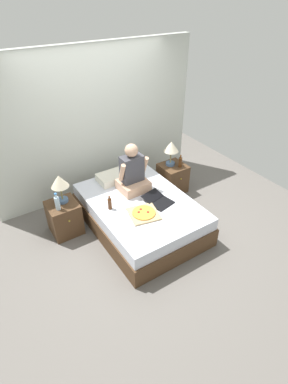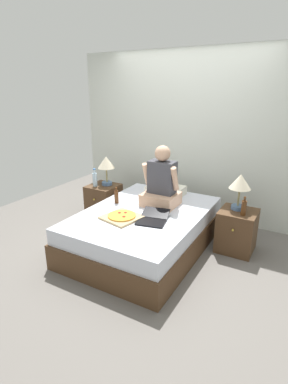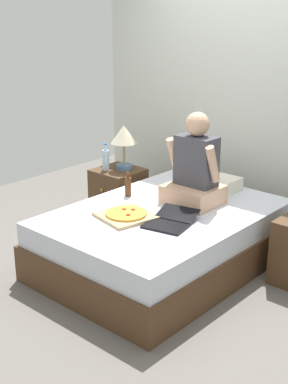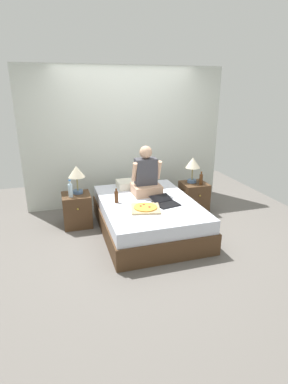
{
  "view_description": "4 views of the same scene",
  "coord_description": "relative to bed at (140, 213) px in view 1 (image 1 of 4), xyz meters",
  "views": [
    {
      "loc": [
        -1.92,
        -3.07,
        3.2
      ],
      "look_at": [
        -0.02,
        -0.15,
        0.75
      ],
      "focal_mm": 28.0,
      "sensor_mm": 36.0,
      "label": 1
    },
    {
      "loc": [
        1.7,
        -2.99,
        1.95
      ],
      "look_at": [
        0.01,
        -0.04,
        0.77
      ],
      "focal_mm": 28.0,
      "sensor_mm": 36.0,
      "label": 2
    },
    {
      "loc": [
        2.6,
        -3.17,
        2.08
      ],
      "look_at": [
        -0.01,
        -0.23,
        0.72
      ],
      "focal_mm": 50.0,
      "sensor_mm": 36.0,
      "label": 3
    },
    {
      "loc": [
        -1.28,
        -4.06,
        2.14
      ],
      "look_at": [
        -0.1,
        -0.14,
        0.7
      ],
      "focal_mm": 28.0,
      "sensor_mm": 36.0,
      "label": 4
    }
  ],
  "objects": [
    {
      "name": "laptop",
      "position": [
        0.22,
        -0.2,
        0.27
      ],
      "size": [
        0.4,
        0.47,
        0.07
      ],
      "color": "black",
      "rests_on": "bed"
    },
    {
      "name": "pillow",
      "position": [
        -0.06,
        0.72,
        0.31
      ],
      "size": [
        0.52,
        0.34,
        0.12
      ],
      "primitive_type": "cube",
      "color": "silver",
      "rests_on": "bed"
    },
    {
      "name": "lamp_on_left_nightstand",
      "position": [
        -0.99,
        0.57,
        0.61
      ],
      "size": [
        0.26,
        0.26,
        0.45
      ],
      "color": "#4C6B93",
      "rests_on": "nightstand_left"
    },
    {
      "name": "water_bottle",
      "position": [
        -1.11,
        0.43,
        0.4
      ],
      "size": [
        0.07,
        0.07,
        0.28
      ],
      "color": "silver",
      "rests_on": "nightstand_left"
    },
    {
      "name": "ground_plane",
      "position": [
        0.0,
        0.0,
        -0.25
      ],
      "size": [
        5.7,
        5.7,
        0.0
      ],
      "primitive_type": "plane",
      "color": "#66605B"
    },
    {
      "name": "pizza_box",
      "position": [
        -0.13,
        -0.31,
        0.27
      ],
      "size": [
        0.48,
        0.48,
        0.04
      ],
      "color": "tan",
      "rests_on": "bed"
    },
    {
      "name": "beer_bottle_on_bed",
      "position": [
        -0.47,
        0.07,
        0.34
      ],
      "size": [
        0.06,
        0.06,
        0.22
      ],
      "color": "#4C2811",
      "rests_on": "bed"
    },
    {
      "name": "person_seated",
      "position": [
        0.07,
        0.32,
        0.54
      ],
      "size": [
        0.47,
        0.4,
        0.78
      ],
      "color": "tan",
      "rests_on": "bed"
    },
    {
      "name": "beer_bottle",
      "position": [
        1.1,
        0.42,
        0.38
      ],
      "size": [
        0.06,
        0.06,
        0.23
      ],
      "color": "#512D14",
      "rests_on": "nightstand_right"
    },
    {
      "name": "nightstand_left",
      "position": [
        -1.03,
        0.52,
        0.02
      ],
      "size": [
        0.44,
        0.47,
        0.53
      ],
      "color": "#4C331E",
      "rests_on": "ground"
    },
    {
      "name": "bed",
      "position": [
        0.0,
        0.0,
        0.0
      ],
      "size": [
        1.42,
        1.99,
        0.5
      ],
      "color": "#4C331E",
      "rests_on": "ground"
    },
    {
      "name": "wall_back",
      "position": [
        0.0,
        1.36,
        1.0
      ],
      "size": [
        3.7,
        0.12,
        2.5
      ],
      "primitive_type": "cube",
      "color": "silver",
      "rests_on": "ground"
    },
    {
      "name": "nightstand_right",
      "position": [
        1.03,
        0.52,
        0.02
      ],
      "size": [
        0.44,
        0.47,
        0.53
      ],
      "color": "#4C331E",
      "rests_on": "ground"
    },
    {
      "name": "lamp_on_right_nightstand",
      "position": [
        1.0,
        0.57,
        0.61
      ],
      "size": [
        0.26,
        0.26,
        0.45
      ],
      "color": "#4C6B93",
      "rests_on": "nightstand_right"
    }
  ]
}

